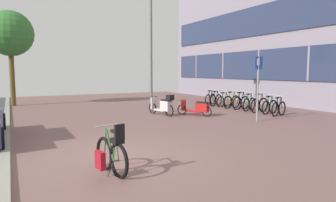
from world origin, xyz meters
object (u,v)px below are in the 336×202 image
bicycle_rack_01 (270,107)px  parking_sign (258,82)px  bicycle_rack_08 (210,99)px  scooter_mid (164,106)px  lamp_post (151,43)px  bicycle_rack_00 (279,108)px  bicycle_rack_03 (249,104)px  bicycle_rack_04 (241,103)px  scooter_near (198,108)px  bicycle_rack_02 (259,105)px  bicycle_rack_05 (232,102)px  street_tree (10,34)px  bicycle_rack_07 (216,100)px  bicycle_rack_06 (224,101)px  bicycle_foreground (111,155)px

bicycle_rack_01 → parking_sign: (-2.19, -1.38, 1.30)m
bicycle_rack_08 → scooter_mid: bearing=-149.9°
lamp_post → bicycle_rack_00: bearing=-40.9°
bicycle_rack_03 → bicycle_rack_04: bearing=86.4°
scooter_near → bicycle_rack_04: bearing=14.9°
bicycle_rack_04 → bicycle_rack_02: bearing=-89.3°
bicycle_rack_08 → parking_sign: 6.52m
bicycle_rack_05 → bicycle_rack_01: bearing=-87.6°
bicycle_rack_08 → bicycle_rack_02: bearing=-88.2°
scooter_near → lamp_post: bearing=119.6°
lamp_post → street_tree: bearing=134.5°
bicycle_rack_07 → bicycle_rack_08: 0.67m
bicycle_rack_08 → parking_sign: size_ratio=0.47×
bicycle_rack_04 → bicycle_rack_05: size_ratio=1.00×
scooter_near → lamp_post: size_ratio=0.25×
bicycle_rack_03 → bicycle_rack_02: bearing=-85.1°
bicycle_rack_06 → scooter_near: bearing=-146.2°
bicycle_rack_01 → bicycle_rack_00: bearing=-100.4°
bicycle_rack_01 → bicycle_rack_02: 0.67m
bicycle_rack_01 → bicycle_rack_06: bicycle_rack_01 is taller
bicycle_rack_01 → scooter_near: (-3.48, 1.08, 0.03)m
bicycle_rack_00 → bicycle_rack_04: (0.10, 2.67, 0.02)m
bicycle_foreground → bicycle_rack_02: 10.82m
bicycle_rack_03 → bicycle_rack_04: (0.04, 0.67, 0.01)m
street_tree → bicycle_rack_08: bearing=-24.8°
bicycle_rack_01 → scooter_mid: scooter_mid is taller
bicycle_rack_05 → scooter_mid: (-4.71, -0.72, 0.11)m
bicycle_rack_02 → lamp_post: (-4.78, 2.71, 3.09)m
bicycle_rack_08 → scooter_near: bearing=-133.0°
bicycle_foreground → bicycle_rack_06: bearing=40.7°
bicycle_rack_01 → parking_sign: parking_sign is taller
bicycle_rack_01 → bicycle_rack_03: size_ratio=1.00×
parking_sign → bicycle_rack_07: bearing=69.9°
bicycle_rack_02 → bicycle_rack_04: (-0.02, 1.33, -0.00)m
bicycle_foreground → bicycle_rack_06: size_ratio=1.05×
bicycle_rack_01 → bicycle_rack_08: bearing=91.6°
bicycle_rack_04 → scooter_mid: bearing=-179.4°
bicycle_rack_00 → bicycle_rack_03: bicycle_rack_03 is taller
bicycle_rack_04 → bicycle_rack_05: (-0.09, 0.67, -0.00)m
scooter_near → bicycle_foreground: bearing=-135.9°
bicycle_rack_05 → parking_sign: size_ratio=0.52×
bicycle_rack_00 → bicycle_rack_02: bicycle_rack_02 is taller
lamp_post → street_tree: size_ratio=1.11×
bicycle_rack_07 → lamp_post: lamp_post is taller
bicycle_rack_00 → bicycle_rack_02: 1.34m
bicycle_rack_00 → bicycle_rack_03: bearing=88.4°
bicycle_foreground → bicycle_rack_01: (9.41, 4.68, -0.05)m
bicycle_rack_08 → bicycle_rack_03: bearing=-88.9°
bicycle_foreground → bicycle_rack_07: bearing=43.3°
bicycle_rack_00 → scooter_near: size_ratio=0.82×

